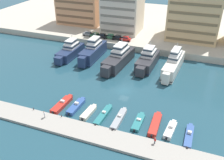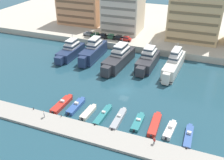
{
  "view_description": "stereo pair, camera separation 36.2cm",
  "coord_description": "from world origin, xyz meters",
  "px_view_note": "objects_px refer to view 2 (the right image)",
  "views": [
    {
      "loc": [
        17.63,
        -55.8,
        36.45
      ],
      "look_at": [
        -3.67,
        0.24,
        2.5
      ],
      "focal_mm": 40.0,
      "sensor_mm": 36.0,
      "label": 1
    },
    {
      "loc": [
        17.97,
        -55.67,
        36.45
      ],
      "look_at": [
        -3.67,
        0.24,
        2.5
      ],
      "focal_mm": 40.0,
      "sensor_mm": 36.0,
      "label": 2
    }
  ],
  "objects_px": {
    "motorboat_teal_center_right": "(138,122)",
    "motorboat_white_right": "(170,130)",
    "yacht_charcoal_center_left": "(148,60)",
    "car_black_center": "(118,37)",
    "car_black_mid_left": "(103,36)",
    "motorboat_blue_left": "(76,106)",
    "motorboat_red_mid_right": "(155,125)",
    "yacht_ivory_center": "(174,64)",
    "car_red_center_right": "(126,38)",
    "motorboat_blue_far_right": "(188,136)",
    "yacht_charcoal_mid_left": "(119,58)",
    "yacht_navy_far_left": "(71,51)",
    "motorboat_teal_center_left": "(103,115)",
    "pedestrian_near_edge": "(154,140)",
    "yacht_navy_left": "(93,51)",
    "pedestrian_mid_deck": "(44,114)",
    "car_grey_far_left": "(89,33)",
    "motorboat_cream_mid_left": "(88,112)",
    "car_green_left": "(96,35)",
    "motorboat_red_far_left": "(62,104)",
    "car_green_center_left": "(111,36)",
    "motorboat_grey_center": "(119,119)"
  },
  "relations": [
    {
      "from": "motorboat_teal_center_left",
      "to": "car_black_mid_left",
      "type": "relative_size",
      "value": 2.05
    },
    {
      "from": "motorboat_cream_mid_left",
      "to": "car_green_center_left",
      "type": "bearing_deg",
      "value": 104.53
    },
    {
      "from": "motorboat_red_mid_right",
      "to": "motorboat_blue_far_right",
      "type": "relative_size",
      "value": 1.08
    },
    {
      "from": "car_red_center_right",
      "to": "car_grey_far_left",
      "type": "bearing_deg",
      "value": 179.58
    },
    {
      "from": "yacht_navy_left",
      "to": "yacht_ivory_center",
      "type": "relative_size",
      "value": 0.91
    },
    {
      "from": "yacht_navy_left",
      "to": "pedestrian_mid_deck",
      "type": "relative_size",
      "value": 10.31
    },
    {
      "from": "pedestrian_near_edge",
      "to": "motorboat_white_right",
      "type": "bearing_deg",
      "value": 67.19
    },
    {
      "from": "yacht_navy_far_left",
      "to": "motorboat_blue_left",
      "type": "relative_size",
      "value": 2.13
    },
    {
      "from": "yacht_charcoal_center_left",
      "to": "car_black_center",
      "type": "distance_m",
      "value": 20.56
    },
    {
      "from": "yacht_charcoal_mid_left",
      "to": "motorboat_white_right",
      "type": "bearing_deg",
      "value": -51.45
    },
    {
      "from": "yacht_charcoal_mid_left",
      "to": "motorboat_teal_center_right",
      "type": "height_order",
      "value": "yacht_charcoal_mid_left"
    },
    {
      "from": "motorboat_teal_center_right",
      "to": "car_grey_far_left",
      "type": "relative_size",
      "value": 1.68
    },
    {
      "from": "car_green_left",
      "to": "pedestrian_mid_deck",
      "type": "xyz_separation_m",
      "value": [
        9.14,
        -49.2,
        -1.7
      ]
    },
    {
      "from": "yacht_charcoal_mid_left",
      "to": "car_grey_far_left",
      "type": "height_order",
      "value": "yacht_charcoal_mid_left"
    },
    {
      "from": "yacht_charcoal_center_left",
      "to": "car_black_center",
      "type": "bearing_deg",
      "value": 137.43
    },
    {
      "from": "yacht_charcoal_mid_left",
      "to": "yacht_charcoal_center_left",
      "type": "xyz_separation_m",
      "value": [
        9.09,
        2.47,
        -0.17
      ]
    },
    {
      "from": "yacht_charcoal_mid_left",
      "to": "motorboat_teal_center_left",
      "type": "xyz_separation_m",
      "value": [
        5.86,
        -27.25,
        -2.06
      ]
    },
    {
      "from": "motorboat_red_far_left",
      "to": "motorboat_blue_far_right",
      "type": "height_order",
      "value": "motorboat_blue_far_right"
    },
    {
      "from": "pedestrian_near_edge",
      "to": "pedestrian_mid_deck",
      "type": "xyz_separation_m",
      "value": [
        -25.48,
        -0.7,
        0.1
      ]
    },
    {
      "from": "yacht_ivory_center",
      "to": "car_red_center_right",
      "type": "relative_size",
      "value": 4.8
    },
    {
      "from": "yacht_charcoal_center_left",
      "to": "motorboat_cream_mid_left",
      "type": "bearing_deg",
      "value": -102.98
    },
    {
      "from": "yacht_charcoal_mid_left",
      "to": "motorboat_white_right",
      "type": "xyz_separation_m",
      "value": [
        21.47,
        -26.94,
        -1.99
      ]
    },
    {
      "from": "motorboat_teal_center_left",
      "to": "motorboat_teal_center_right",
      "type": "height_order",
      "value": "motorboat_teal_center_left"
    },
    {
      "from": "yacht_navy_far_left",
      "to": "motorboat_red_far_left",
      "type": "distance_m",
      "value": 30.26
    },
    {
      "from": "yacht_navy_left",
      "to": "motorboat_teal_center_right",
      "type": "height_order",
      "value": "yacht_navy_left"
    },
    {
      "from": "motorboat_cream_mid_left",
      "to": "yacht_charcoal_mid_left",
      "type": "bearing_deg",
      "value": 94.53
    },
    {
      "from": "yacht_charcoal_center_left",
      "to": "car_green_center_left",
      "type": "height_order",
      "value": "yacht_charcoal_center_left"
    },
    {
      "from": "car_grey_far_left",
      "to": "car_green_left",
      "type": "relative_size",
      "value": 0.99
    },
    {
      "from": "yacht_ivory_center",
      "to": "motorboat_teal_center_left",
      "type": "distance_m",
      "value": 31.56
    },
    {
      "from": "car_grey_far_left",
      "to": "motorboat_teal_center_left",
      "type": "bearing_deg",
      "value": -60.49
    },
    {
      "from": "yacht_navy_left",
      "to": "motorboat_white_right",
      "type": "relative_size",
      "value": 2.73
    },
    {
      "from": "motorboat_blue_left",
      "to": "motorboat_red_mid_right",
      "type": "height_order",
      "value": "motorboat_blue_left"
    },
    {
      "from": "motorboat_blue_far_right",
      "to": "motorboat_teal_center_left",
      "type": "bearing_deg",
      "value": 179.16
    },
    {
      "from": "yacht_charcoal_mid_left",
      "to": "yacht_navy_far_left",
      "type": "bearing_deg",
      "value": 178.51
    },
    {
      "from": "motorboat_red_mid_right",
      "to": "pedestrian_near_edge",
      "type": "height_order",
      "value": "pedestrian_near_edge"
    },
    {
      "from": "yacht_navy_far_left",
      "to": "car_grey_far_left",
      "type": "distance_m",
      "value": 16.07
    },
    {
      "from": "yacht_ivory_center",
      "to": "motorboat_white_right",
      "type": "xyz_separation_m",
      "value": [
        3.97,
        -28.95,
        -2.1
      ]
    },
    {
      "from": "motorboat_red_far_left",
      "to": "motorboat_grey_center",
      "type": "xyz_separation_m",
      "value": [
        15.31,
        -0.56,
        0.04
      ]
    },
    {
      "from": "motorboat_red_far_left",
      "to": "car_grey_far_left",
      "type": "height_order",
      "value": "car_grey_far_left"
    },
    {
      "from": "yacht_charcoal_center_left",
      "to": "yacht_navy_far_left",
      "type": "bearing_deg",
      "value": -175.83
    },
    {
      "from": "motorboat_cream_mid_left",
      "to": "motorboat_teal_center_left",
      "type": "xyz_separation_m",
      "value": [
        3.68,
        0.25,
        0.02
      ]
    },
    {
      "from": "motorboat_grey_center",
      "to": "car_black_center",
      "type": "height_order",
      "value": "car_black_center"
    },
    {
      "from": "yacht_navy_left",
      "to": "motorboat_teal_center_right",
      "type": "relative_size",
      "value": 2.58
    },
    {
      "from": "yacht_navy_far_left",
      "to": "pedestrian_near_edge",
      "type": "xyz_separation_m",
      "value": [
        37.45,
        -32.86,
        -0.6
      ]
    },
    {
      "from": "yacht_navy_left",
      "to": "motorboat_red_far_left",
      "type": "bearing_deg",
      "value": -80.75
    },
    {
      "from": "motorboat_teal_center_right",
      "to": "car_black_mid_left",
      "type": "relative_size",
      "value": 1.67
    },
    {
      "from": "motorboat_teal_center_right",
      "to": "motorboat_white_right",
      "type": "bearing_deg",
      "value": -1.89
    },
    {
      "from": "motorboat_blue_left",
      "to": "yacht_navy_far_left",
      "type": "bearing_deg",
      "value": 121.61
    },
    {
      "from": "pedestrian_near_edge",
      "to": "pedestrian_mid_deck",
      "type": "relative_size",
      "value": 0.9
    },
    {
      "from": "motorboat_blue_left",
      "to": "motorboat_teal_center_left",
      "type": "xyz_separation_m",
      "value": [
        7.6,
        -0.86,
        -0.05
      ]
    }
  ]
}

